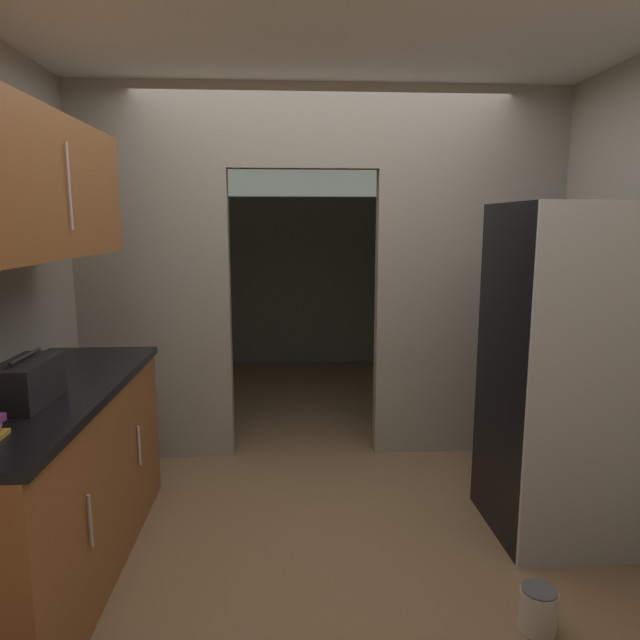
% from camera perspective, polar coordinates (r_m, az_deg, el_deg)
% --- Properties ---
extents(ground, '(20.00, 20.00, 0.00)m').
position_cam_1_polar(ground, '(3.13, 1.97, -22.16)').
color(ground, brown).
extents(kitchen_overhead_slab, '(3.75, 6.59, 0.06)m').
position_cam_1_polar(kitchen_overhead_slab, '(3.19, 1.53, 26.84)').
color(kitchen_overhead_slab, silver).
extents(kitchen_partition, '(3.35, 0.12, 2.56)m').
position_cam_1_polar(kitchen_partition, '(3.97, 0.89, 5.58)').
color(kitchen_partition, '#9E998C').
rests_on(kitchen_partition, ground).
extents(adjoining_room_shell, '(3.35, 2.80, 2.56)m').
position_cam_1_polar(adjoining_room_shell, '(5.86, -0.96, 6.07)').
color(adjoining_room_shell, gray).
rests_on(adjoining_room_shell, ground).
extents(refrigerator, '(0.84, 0.74, 1.76)m').
position_cam_1_polar(refrigerator, '(3.28, 24.51, -4.86)').
color(refrigerator, black).
rests_on(refrigerator, ground).
extents(lower_cabinet_run, '(0.63, 1.77, 0.91)m').
position_cam_1_polar(lower_cabinet_run, '(3.01, -25.41, -14.65)').
color(lower_cabinet_run, brown).
rests_on(lower_cabinet_run, ground).
extents(upper_cabinet_counterside, '(0.36, 1.59, 0.61)m').
position_cam_1_polar(upper_cabinet_counterside, '(2.77, -27.47, 11.83)').
color(upper_cabinet_counterside, brown).
extents(boombox, '(0.18, 0.38, 0.21)m').
position_cam_1_polar(boombox, '(2.65, -27.35, -5.57)').
color(boombox, black).
rests_on(boombox, lower_cabinet_run).
extents(paint_can, '(0.15, 0.15, 0.18)m').
position_cam_1_polar(paint_can, '(2.76, 21.06, -25.49)').
color(paint_can, silver).
rests_on(paint_can, ground).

